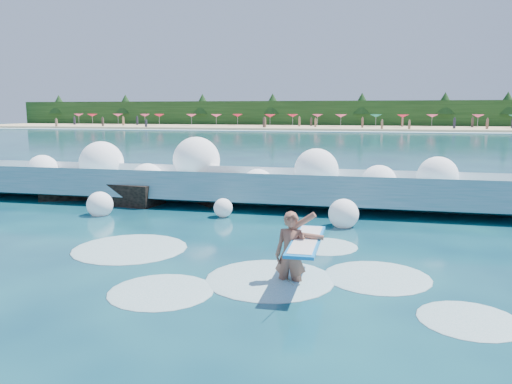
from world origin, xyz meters
TOP-DOWN VIEW (x-y plane):
  - ground at (0.00, 0.00)m, footprint 200.00×200.00m
  - beach at (0.00, 78.00)m, footprint 140.00×20.00m
  - wet_band at (0.00, 67.00)m, footprint 140.00×5.00m
  - treeline at (0.00, 88.00)m, footprint 140.00×4.00m
  - breaking_wave at (-0.57, 6.56)m, footprint 18.70×2.88m
  - rock_cluster at (-3.96, 6.35)m, footprint 8.09×3.05m
  - surfer_with_board at (2.96, -1.07)m, footprint 0.87×2.84m
  - wave_spray at (-0.92, 6.48)m, footprint 15.38×4.71m
  - surf_foam at (1.67, -0.44)m, footprint 9.21×5.48m
  - beach_umbrellas at (-0.02, 80.28)m, footprint 111.42×6.67m
  - beachgoers at (3.00, 74.99)m, footprint 99.13×12.49m

SIDE VIEW (x-z plane):
  - ground at x=0.00m, z-range 0.00..0.00m
  - surf_foam at x=1.67m, z-range -0.07..0.07m
  - wet_band at x=0.00m, z-range 0.00..0.08m
  - beach at x=0.00m, z-range 0.00..0.40m
  - rock_cluster at x=-3.96m, z-range -0.22..1.00m
  - breaking_wave at x=-0.57m, z-range -0.24..1.37m
  - surfer_with_board at x=2.96m, z-range -0.22..1.44m
  - beachgoers at x=3.00m, z-range 0.13..2.04m
  - wave_spray at x=-0.92m, z-range -0.07..2.29m
  - beach_umbrellas at x=-0.02m, z-range 2.00..2.50m
  - treeline at x=0.00m, z-range 0.00..5.00m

